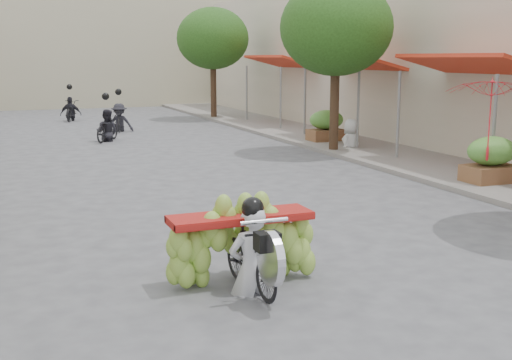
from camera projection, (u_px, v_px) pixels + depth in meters
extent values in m
cube|color=gray|center=(361.00, 145.00, 21.36)|extent=(4.00, 60.00, 0.12)
cube|color=#BFB49E|center=(508.00, 55.00, 21.71)|extent=(8.00, 40.00, 6.00)
cube|color=red|center=(471.00, 64.00, 16.33)|extent=(1.77, 4.20, 0.53)
cylinder|color=slate|center=(494.00, 131.00, 14.58)|extent=(0.08, 0.08, 2.55)
cylinder|color=slate|center=(398.00, 117.00, 18.05)|extent=(0.08, 0.08, 2.55)
cube|color=red|center=(352.00, 62.00, 21.81)|extent=(1.77, 4.20, 0.53)
cylinder|color=slate|center=(358.00, 111.00, 20.05)|extent=(0.08, 0.08, 2.55)
cylinder|color=slate|center=(305.00, 103.00, 23.52)|extent=(0.08, 0.08, 2.55)
cube|color=red|center=(281.00, 61.00, 27.29)|extent=(1.77, 4.20, 0.53)
cylinder|color=slate|center=(281.00, 99.00, 25.53)|extent=(0.08, 0.08, 2.55)
cylinder|color=slate|center=(247.00, 94.00, 29.00)|extent=(0.08, 0.08, 2.55)
cube|color=#B7AE91|center=(68.00, 48.00, 39.17)|extent=(20.00, 6.00, 7.00)
cylinder|color=#3A2719|center=(334.00, 101.00, 19.58)|extent=(0.28, 0.28, 3.20)
ellipsoid|color=#265117|center=(336.00, 27.00, 19.16)|extent=(3.40, 3.40, 2.90)
cylinder|color=#3A2719|center=(213.00, 86.00, 30.53)|extent=(0.28, 0.28, 3.20)
ellipsoid|color=#265117|center=(213.00, 38.00, 30.12)|extent=(3.40, 3.40, 2.90)
cube|color=brown|center=(491.00, 171.00, 14.62)|extent=(1.20, 0.80, 0.50)
ellipsoid|color=#549638|center=(492.00, 146.00, 14.51)|extent=(1.20, 0.88, 0.66)
cube|color=brown|center=(326.00, 133.00, 21.92)|extent=(1.20, 0.80, 0.50)
ellipsoid|color=#549638|center=(327.00, 116.00, 21.81)|extent=(1.20, 0.88, 0.66)
imported|color=black|center=(250.00, 257.00, 8.05)|extent=(0.52, 1.55, 0.90)
cylinder|color=silver|center=(271.00, 259.00, 7.43)|extent=(0.10, 0.66, 0.66)
cube|color=black|center=(267.00, 241.00, 7.49)|extent=(0.28, 0.22, 0.22)
cylinder|color=silver|center=(264.00, 221.00, 7.54)|extent=(0.60, 0.05, 0.05)
cube|color=maroon|center=(241.00, 217.00, 8.29)|extent=(1.88, 0.55, 0.10)
imported|color=silver|center=(252.00, 205.00, 7.88)|extent=(0.59, 0.44, 1.65)
sphere|color=black|center=(253.00, 141.00, 7.70)|extent=(0.28, 0.28, 0.28)
imported|color=red|center=(495.00, 76.00, 13.70)|extent=(2.38, 2.38, 1.84)
imported|color=silver|center=(352.00, 119.00, 20.38)|extent=(1.01, 0.83, 1.77)
imported|color=black|center=(107.00, 128.00, 22.61)|extent=(1.37, 1.71, 0.92)
imported|color=#222229|center=(106.00, 109.00, 22.49)|extent=(0.93, 0.83, 1.65)
sphere|color=black|center=(106.00, 96.00, 22.40)|extent=(0.26, 0.26, 0.26)
imported|color=black|center=(119.00, 121.00, 25.51)|extent=(0.74, 1.56, 0.89)
imported|color=#222229|center=(119.00, 103.00, 25.38)|extent=(1.15, 0.77, 1.65)
sphere|color=black|center=(118.00, 92.00, 25.30)|extent=(0.26, 0.26, 0.26)
imported|color=black|center=(71.00, 111.00, 29.86)|extent=(1.04, 1.76, 0.93)
imported|color=#222229|center=(70.00, 97.00, 29.73)|extent=(1.08, 0.79, 1.65)
sphere|color=black|center=(69.00, 87.00, 29.65)|extent=(0.26, 0.26, 0.26)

